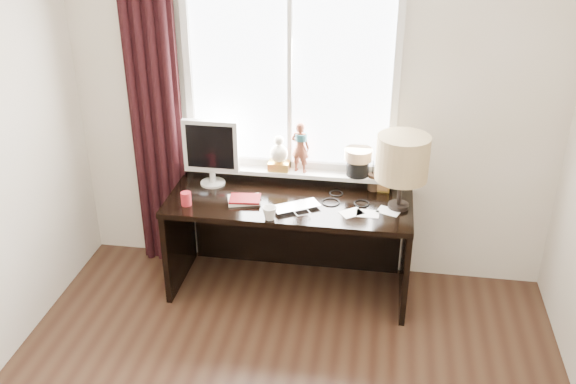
% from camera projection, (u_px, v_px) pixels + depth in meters
% --- Properties ---
extents(wall_back, '(3.50, 0.00, 2.60)m').
position_uv_depth(wall_back, '(312.00, 107.00, 4.53)').
color(wall_back, silver).
rests_on(wall_back, ground).
extents(laptop, '(0.38, 0.34, 0.03)m').
position_uv_depth(laptop, '(296.00, 207.00, 4.34)').
color(laptop, silver).
rests_on(laptop, desk).
extents(mug, '(0.13, 0.13, 0.10)m').
position_uv_depth(mug, '(270.00, 213.00, 4.19)').
color(mug, white).
rests_on(mug, desk).
extents(red_cup, '(0.07, 0.07, 0.09)m').
position_uv_depth(red_cup, '(186.00, 199.00, 4.37)').
color(red_cup, maroon).
rests_on(red_cup, desk).
extents(window, '(1.52, 0.21, 1.40)m').
position_uv_depth(window, '(292.00, 107.00, 4.50)').
color(window, white).
rests_on(window, ground).
extents(curtain, '(0.38, 0.09, 2.25)m').
position_uv_depth(curtain, '(156.00, 128.00, 4.69)').
color(curtain, black).
rests_on(curtain, floor).
extents(desk, '(1.70, 0.70, 0.75)m').
position_uv_depth(desk, '(292.00, 223.00, 4.66)').
color(desk, black).
rests_on(desk, floor).
extents(monitor, '(0.40, 0.18, 0.49)m').
position_uv_depth(monitor, '(211.00, 149.00, 4.55)').
color(monitor, beige).
rests_on(monitor, desk).
extents(notebook_stack, '(0.26, 0.22, 0.03)m').
position_uv_depth(notebook_stack, '(244.00, 199.00, 4.42)').
color(notebook_stack, beige).
rests_on(notebook_stack, desk).
extents(brush_holder, '(0.09, 0.09, 0.25)m').
position_uv_depth(brush_holder, '(374.00, 182.00, 4.57)').
color(brush_holder, black).
rests_on(brush_holder, desk).
extents(icon_frame, '(0.10, 0.03, 0.13)m').
position_uv_depth(icon_frame, '(383.00, 184.00, 4.53)').
color(icon_frame, gold).
rests_on(icon_frame, desk).
extents(table_lamp, '(0.35, 0.35, 0.52)m').
position_uv_depth(table_lamp, '(402.00, 159.00, 4.19)').
color(table_lamp, black).
rests_on(table_lamp, desk).
extents(loose_papers, '(0.43, 0.23, 0.00)m').
position_uv_depth(loose_papers, '(369.00, 213.00, 4.29)').
color(loose_papers, white).
rests_on(loose_papers, desk).
extents(desk_cables, '(0.38, 0.30, 0.01)m').
position_uv_depth(desk_cables, '(342.00, 200.00, 4.44)').
color(desk_cables, black).
rests_on(desk_cables, desk).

